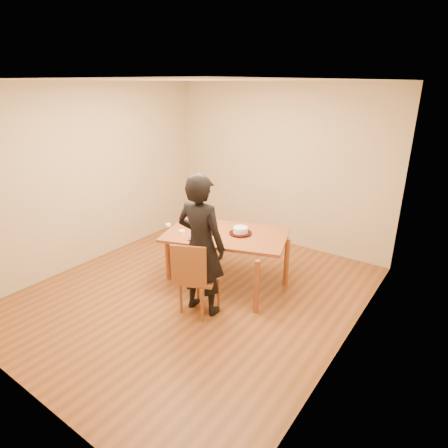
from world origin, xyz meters
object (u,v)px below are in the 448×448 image
Objects in this scene: dining_chair at (199,279)px; cake at (241,230)px; cake_plate at (241,233)px; dining_table at (226,235)px; person at (201,246)px.

cake is at bearing 64.27° from dining_chair.
dining_table is at bearing -152.09° from cake_plate.
person is at bearing 65.86° from dining_chair.
cake_plate is at bearing 64.27° from dining_chair.
dining_table is 0.76m from person.
cake_plate is 0.04m from cake.
cake_plate is at bearing -95.86° from person.
person is at bearing -91.67° from cake.
person is (-0.02, -0.82, 0.07)m from cake.
cake reaches higher than dining_chair.
cake_plate is 0.18× the size of person.
dining_table is at bearing -82.57° from person.
dining_chair is 0.42m from person.
cake is 0.11× the size of person.
cake is at bearing 0.00° from cake_plate.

